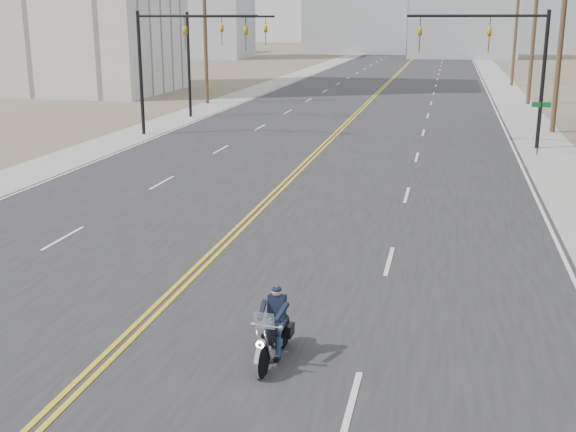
{
  "coord_description": "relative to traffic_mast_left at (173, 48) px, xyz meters",
  "views": [
    {
      "loc": [
        6.37,
        -7.23,
        6.55
      ],
      "look_at": [
        2.45,
        10.41,
        1.6
      ],
      "focal_mm": 45.0,
      "sensor_mm": 36.0,
      "label": 1
    }
  ],
  "objects": [
    {
      "name": "motorcyclist",
      "position": [
        12.23,
        -26.59,
        -4.19
      ],
      "size": [
        0.95,
        1.96,
        1.49
      ],
      "primitive_type": null,
      "rotation": [
        0.0,
        0.0,
        3.07
      ],
      "color": "black",
      "rests_on": "ground"
    },
    {
      "name": "haze_bldg_f",
      "position": [
        -41.02,
        98.0,
        3.06
      ],
      "size": [
        12.0,
        12.0,
        16.0
      ],
      "primitive_type": "cube",
      "color": "#ADB2B7",
      "rests_on": "ground"
    },
    {
      "name": "traffic_mast_right",
      "position": [
        17.95,
        0.0,
        0.0
      ],
      "size": [
        7.1,
        0.26,
        7.0
      ],
      "color": "black",
      "rests_on": "ground"
    },
    {
      "name": "sidewalk_left",
      "position": [
        -2.52,
        38.0,
        -4.93
      ],
      "size": [
        3.0,
        200.0,
        0.01
      ],
      "primitive_type": "cube",
      "color": "#A5A5A0",
      "rests_on": "ground"
    },
    {
      "name": "utility_pole_e",
      "position": [
        21.48,
        38.0,
        0.79
      ],
      "size": [
        2.2,
        0.3,
        11.0
      ],
      "color": "brown",
      "rests_on": "ground"
    },
    {
      "name": "utility_pole_d",
      "position": [
        21.48,
        21.0,
        1.05
      ],
      "size": [
        2.2,
        0.3,
        11.5
      ],
      "color": "brown",
      "rests_on": "ground"
    },
    {
      "name": "street_sign",
      "position": [
        19.78,
        -2.0,
        -3.13
      ],
      "size": [
        0.9,
        0.06,
        2.62
      ],
      "color": "black",
      "rests_on": "ground"
    },
    {
      "name": "road",
      "position": [
        8.98,
        38.0,
        -4.93
      ],
      "size": [
        20.0,
        200.0,
        0.01
      ],
      "primitive_type": "cube",
      "color": "#303033",
      "rests_on": "ground"
    },
    {
      "name": "utility_pole_c",
      "position": [
        21.48,
        6.0,
        0.79
      ],
      "size": [
        2.2,
        0.3,
        11.0
      ],
      "color": "brown",
      "rests_on": "ground"
    },
    {
      "name": "traffic_mast_left",
      "position": [
        0.0,
        0.0,
        0.0
      ],
      "size": [
        7.1,
        0.26,
        7.0
      ],
      "color": "black",
      "rests_on": "ground"
    },
    {
      "name": "sidewalk_right",
      "position": [
        20.48,
        38.0,
        -4.93
      ],
      "size": [
        3.0,
        200.0,
        0.01
      ],
      "primitive_type": "cube",
      "color": "#A5A5A0",
      "rests_on": "ground"
    },
    {
      "name": "utility_pole_left",
      "position": [
        -3.52,
        16.0,
        0.54
      ],
      "size": [
        2.2,
        0.3,
        10.5
      ],
      "color": "brown",
      "rests_on": "ground"
    },
    {
      "name": "haze_bldg_b",
      "position": [
        16.98,
        93.0,
        2.06
      ],
      "size": [
        18.0,
        14.0,
        14.0
      ],
      "primitive_type": "cube",
      "color": "#ADB2B7",
      "rests_on": "ground"
    },
    {
      "name": "haze_bldg_e",
      "position": [
        33.98,
        118.0,
        1.06
      ],
      "size": [
        14.0,
        14.0,
        12.0
      ],
      "primitive_type": "cube",
      "color": "#B7BCC6",
      "rests_on": "ground"
    },
    {
      "name": "traffic_mast_far",
      "position": [
        -0.33,
        8.0,
        -0.06
      ],
      "size": [
        6.1,
        0.26,
        7.0
      ],
      "color": "black",
      "rests_on": "ground"
    }
  ]
}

